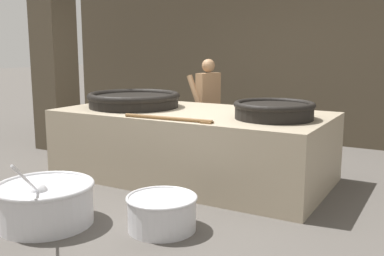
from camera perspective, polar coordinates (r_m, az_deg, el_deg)
ground_plane at (r=5.92m, az=0.00°, el=-6.27°), size 60.00×60.00×0.00m
back_wall at (r=8.46m, az=10.45°, el=11.56°), size 9.12×0.24×3.82m
support_pillar at (r=7.84m, az=-17.22°, el=11.41°), size 0.54×0.54×3.82m
hearth_platform at (r=5.82m, az=0.00°, el=-2.12°), size 3.44×1.72×0.88m
giant_wok_near at (r=6.17m, az=-7.39°, el=3.64°), size 1.26×1.26×0.20m
giant_wok_far at (r=5.19m, az=10.37°, el=2.33°), size 0.92×0.92×0.20m
stirring_paddle at (r=5.01m, az=-2.61°, el=1.19°), size 1.11×0.12×0.04m
cook at (r=7.17m, az=2.02°, el=3.24°), size 0.42×0.59×1.50m
prep_bowl_vegetables at (r=4.57m, az=-18.13°, el=-8.86°), size 0.94×1.12×0.78m
prep_bowl_meat at (r=4.24m, az=-3.85°, el=-10.49°), size 0.67×0.67×0.32m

